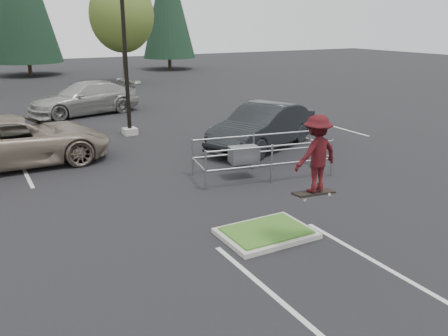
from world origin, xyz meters
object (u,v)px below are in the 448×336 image
light_pole (124,32)px  conif_c (168,2)px  car_far_silver (86,98)px  car_r_charc (263,127)px  skateboarder (316,154)px  decid_c (122,17)px  car_l_tan (18,141)px  cart_corral (248,154)px

light_pole → conif_c: conif_c is taller
light_pole → car_far_silver: size_ratio=1.66×
car_r_charc → car_far_silver: 11.90m
light_pole → car_r_charc: light_pole is taller
light_pole → skateboarder: (0.08, -13.00, -2.32)m
decid_c → conif_c: conif_c is taller
car_l_tan → car_r_charc: car_r_charc is taller
light_pole → skateboarder: size_ratio=5.40×
decid_c → conif_c: 12.65m
decid_c → skateboarder: (-5.41, -30.83, -3.01)m
light_pole → car_l_tan: (-5.00, -2.68, -3.66)m
skateboarder → car_l_tan: 11.58m
conif_c → cart_corral: size_ratio=2.66×
decid_c → skateboarder: 31.45m
car_l_tan → car_far_silver: (4.46, 8.68, -0.01)m
car_r_charc → light_pole: bearing=-165.4°
conif_c → car_l_tan: (-18.50, -30.18, -5.95)m
car_l_tan → car_r_charc: 9.29m
skateboarder → decid_c: bearing=-105.7°
light_pole → car_r_charc: 7.37m
car_l_tan → light_pole: bearing=-61.8°
car_l_tan → decid_c: bearing=-27.1°
skateboarder → car_l_tan: size_ratio=0.29×
skateboarder → car_r_charc: 9.01m
light_pole → car_far_silver: light_pole is taller
skateboarder → car_far_silver: bearing=-93.9°
decid_c → car_l_tan: bearing=-117.1°
light_pole → car_r_charc: size_ratio=1.84×
decid_c → cart_corral: decid_c is taller
light_pole → car_far_silver: 7.06m
decid_c → skateboarder: decid_c is taller
light_pole → conif_c: 30.72m
skateboarder → car_l_tan: (-5.08, 10.32, -1.34)m
cart_corral → skateboarder: (-1.42, -5.09, 1.44)m
light_pole → decid_c: bearing=72.9°
car_r_charc → cart_corral: bearing=-64.8°
conif_c → skateboarder: (-13.42, -40.50, -4.61)m
conif_c → car_r_charc: bearing=-106.3°
decid_c → car_l_tan: size_ratio=1.30×
car_far_silver → skateboarder: bearing=-10.1°
skateboarder → car_l_tan: skateboarder is taller
cart_corral → car_r_charc: car_r_charc is taller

